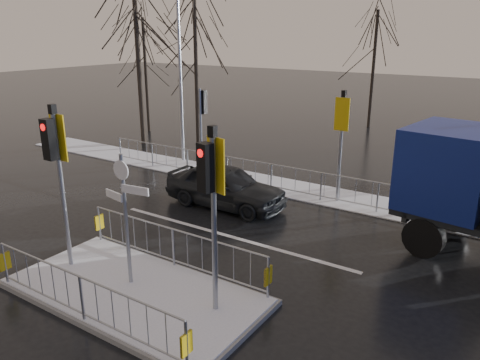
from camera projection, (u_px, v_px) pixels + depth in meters
The scene contains 11 objects.
ground at pixel (134, 295), 10.62m from camera, with size 120.00×120.00×0.00m, color black.
snow_verge at pixel (302, 191), 17.46m from camera, with size 30.00×2.00×0.04m, color white.
lane_markings at pixel (123, 301), 10.36m from camera, with size 8.00×11.38×0.01m.
traffic_island at pixel (133, 279), 10.52m from camera, with size 6.00×3.04×4.15m.
far_kerb_fixtures at pixel (304, 170), 16.60m from camera, with size 18.00×0.65×3.83m.
car_far_lane at pixel (225, 186), 15.79m from camera, with size 1.71×4.25×1.45m, color black.
tree_near_a at pixel (136, 22), 23.01m from camera, with size 4.75×4.75×8.97m.
tree_near_b at pixel (195, 43), 23.19m from camera, with size 4.00×4.00×7.55m.
tree_near_c at pixel (145, 53), 26.54m from camera, with size 3.50×3.50×6.61m.
tree_far_a at pixel (375, 47), 27.70m from camera, with size 3.75×3.75×7.08m.
street_lamp_left at pixel (181, 61), 20.18m from camera, with size 1.25×0.18×8.20m.
Camera 1 is at (7.13, -6.46, 5.73)m, focal length 35.00 mm.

